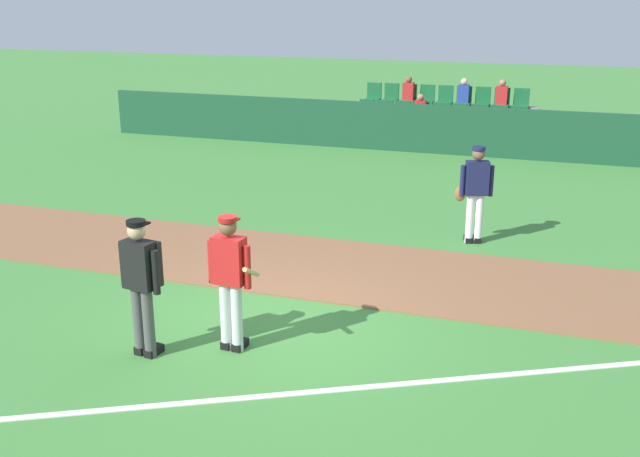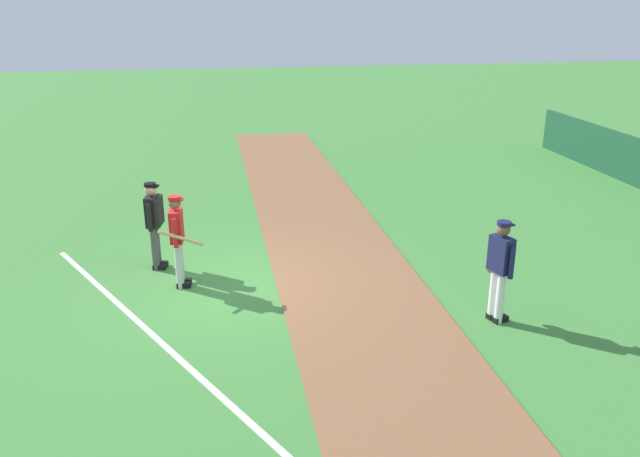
# 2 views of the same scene
# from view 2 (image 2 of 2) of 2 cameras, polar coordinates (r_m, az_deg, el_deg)

# --- Properties ---
(ground_plane) EXTENTS (80.00, 80.00, 0.00)m
(ground_plane) POSITION_cam_2_polar(r_m,az_deg,el_deg) (12.14, -8.40, -5.14)
(ground_plane) COLOR #42843A
(infield_dirt_path) EXTENTS (28.00, 2.76, 0.03)m
(infield_dirt_path) POSITION_cam_2_polar(r_m,az_deg,el_deg) (12.38, 2.38, -4.33)
(infield_dirt_path) COLOR brown
(infield_dirt_path) RESTS_ON ground
(foul_line_chalk) EXTENTS (10.60, 5.81, 0.01)m
(foul_line_chalk) POSITION_cam_2_polar(r_m,az_deg,el_deg) (9.50, -10.78, -12.87)
(foul_line_chalk) COLOR white
(foul_line_chalk) RESTS_ON ground
(batter_red_jersey) EXTENTS (0.67, 0.79, 1.76)m
(batter_red_jersey) POSITION_cam_2_polar(r_m,az_deg,el_deg) (11.94, -12.60, -0.82)
(batter_red_jersey) COLOR silver
(batter_red_jersey) RESTS_ON ground
(umpire_home_plate) EXTENTS (0.58, 0.35, 1.76)m
(umpire_home_plate) POSITION_cam_2_polar(r_m,az_deg,el_deg) (12.86, -14.57, 0.68)
(umpire_home_plate) COLOR #4C4C4C
(umpire_home_plate) RESTS_ON ground
(runner_navy_jersey) EXTENTS (0.67, 0.39, 1.76)m
(runner_navy_jersey) POSITION_cam_2_polar(r_m,az_deg,el_deg) (10.80, 15.72, -3.37)
(runner_navy_jersey) COLOR white
(runner_navy_jersey) RESTS_ON ground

